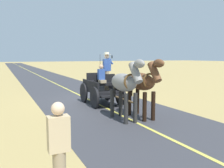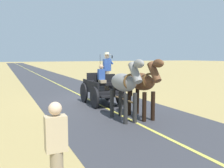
% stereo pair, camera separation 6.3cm
% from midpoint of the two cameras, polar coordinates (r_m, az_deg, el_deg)
% --- Properties ---
extents(ground_plane, '(200.00, 200.00, 0.00)m').
position_cam_midpoint_polar(ground_plane, '(12.21, -4.91, -4.13)').
color(ground_plane, tan).
extents(road_surface, '(5.35, 160.00, 0.01)m').
position_cam_midpoint_polar(road_surface, '(12.21, -4.91, -4.11)').
color(road_surface, '#38383D').
rests_on(road_surface, ground).
extents(road_centre_stripe, '(0.12, 160.00, 0.00)m').
position_cam_midpoint_polar(road_centre_stripe, '(12.21, -4.91, -4.09)').
color(road_centre_stripe, '#DBCC4C').
rests_on(road_centre_stripe, road_surface).
extents(horse_drawn_carriage, '(1.44, 4.50, 2.50)m').
position_cam_midpoint_polar(horse_drawn_carriage, '(11.24, -2.26, -0.84)').
color(horse_drawn_carriage, black).
rests_on(horse_drawn_carriage, ground).
extents(horse_near_side, '(0.58, 2.13, 2.21)m').
position_cam_midpoint_polar(horse_near_side, '(8.67, 7.66, 0.25)').
color(horse_near_side, brown).
rests_on(horse_near_side, ground).
extents(horse_off_side, '(0.57, 2.13, 2.21)m').
position_cam_midpoint_polar(horse_off_side, '(8.29, 3.27, 0.01)').
color(horse_off_side, gray).
rests_on(horse_off_side, ground).
extents(pedestrian_walking, '(0.32, 0.20, 1.63)m').
position_cam_midpoint_polar(pedestrian_walking, '(3.75, -12.95, -15.79)').
color(pedestrian_walking, '#998466').
rests_on(pedestrian_walking, ground).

